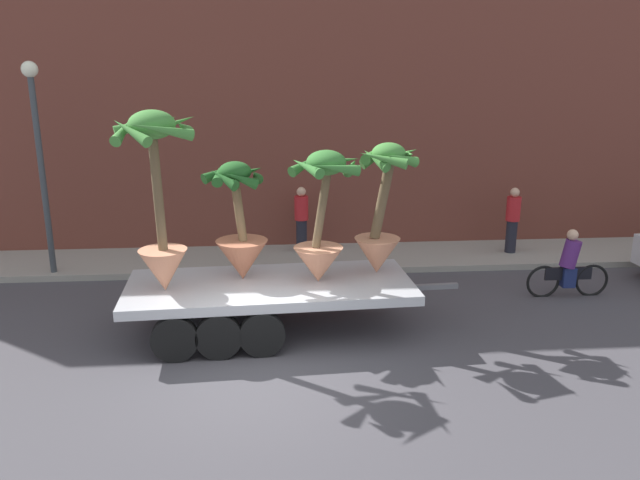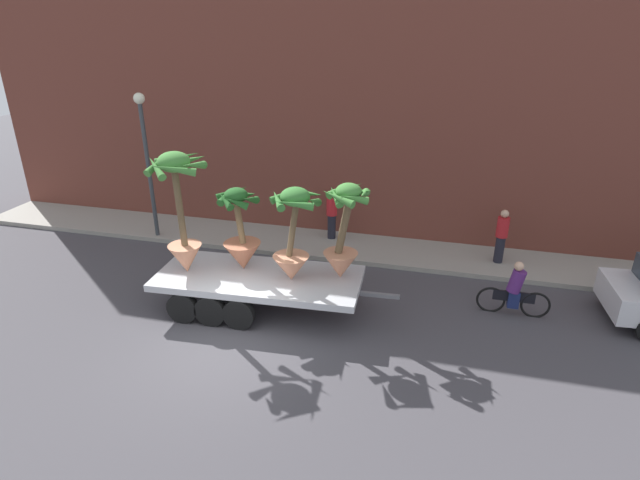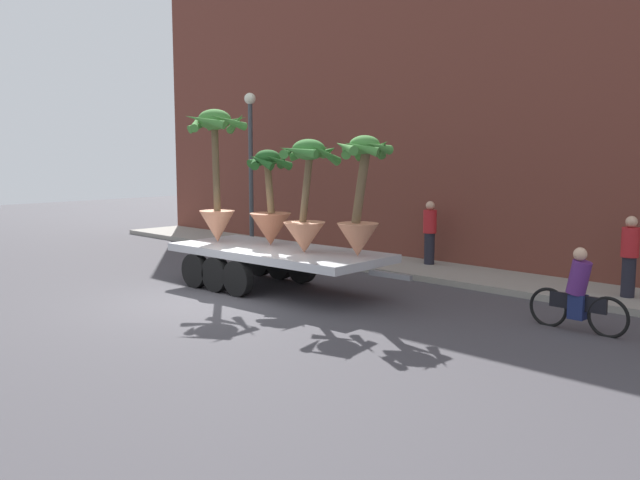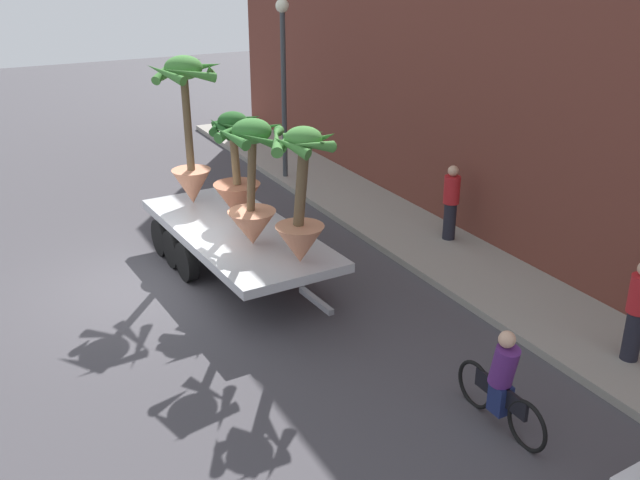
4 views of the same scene
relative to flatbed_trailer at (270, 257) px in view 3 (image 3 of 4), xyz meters
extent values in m
plane|color=#423F44|center=(0.09, -1.81, -0.75)|extent=(60.00, 60.00, 0.00)
cube|color=gray|center=(0.09, 4.29, -0.68)|extent=(24.00, 2.20, 0.15)
cube|color=brown|center=(0.09, 5.99, 3.79)|extent=(24.00, 1.20, 9.09)
cube|color=#B7BABF|center=(0.26, 0.01, 0.14)|extent=(5.43, 2.52, 0.18)
cylinder|color=black|center=(-1.50, 0.95, -0.35)|extent=(0.81, 0.26, 0.80)
cylinder|color=black|center=(-1.38, -1.11, -0.35)|extent=(0.81, 0.26, 0.80)
cylinder|color=black|center=(-0.75, 0.99, -0.35)|extent=(0.81, 0.26, 0.80)
cylinder|color=black|center=(-0.64, -1.07, -0.35)|extent=(0.81, 0.26, 0.80)
cylinder|color=black|center=(-0.01, 1.03, -0.35)|extent=(0.81, 0.26, 0.80)
cylinder|color=black|center=(0.11, -1.03, -0.35)|extent=(0.81, 0.26, 0.80)
cube|color=slate|center=(3.41, 0.19, -0.01)|extent=(1.00, 0.16, 0.10)
cone|color=tan|center=(1.16, -0.01, 0.57)|extent=(0.92, 0.92, 0.67)
cylinder|color=brown|center=(1.23, -0.01, 1.69)|extent=(0.39, 0.16, 1.58)
ellipsoid|color=#387A33|center=(1.31, -0.01, 2.47)|extent=(0.72, 0.72, 0.45)
cone|color=#387A33|center=(1.76, 0.00, 2.40)|extent=(0.23, 0.93, 0.53)
cone|color=#387A33|center=(1.53, 0.38, 2.44)|extent=(0.90, 0.63, 0.34)
cone|color=#387A33|center=(1.00, 0.31, 2.42)|extent=(0.80, 0.77, 0.43)
cone|color=#387A33|center=(0.93, -0.23, 2.44)|extent=(0.62, 0.86, 0.34)
cone|color=#387A33|center=(1.42, -0.45, 2.44)|extent=(0.94, 0.43, 0.33)
cone|color=tan|center=(-1.63, -0.27, 0.61)|extent=(0.86, 0.86, 0.77)
cylinder|color=brown|center=(-1.64, -0.27, 2.10)|extent=(0.22, 0.17, 2.20)
ellipsoid|color=#428438|center=(-1.66, -0.27, 3.19)|extent=(0.79, 0.79, 0.50)
cone|color=#428438|center=(-1.14, -0.29, 3.14)|extent=(0.23, 1.07, 0.44)
cone|color=#428438|center=(-1.47, 0.23, 3.13)|extent=(1.09, 0.58, 0.53)
cone|color=#428438|center=(-1.85, 0.24, 3.15)|extent=(1.12, 0.58, 0.41)
cone|color=#428438|center=(-2.12, -0.19, 3.12)|extent=(0.36, 0.98, 0.52)
cone|color=#428438|center=(-1.95, -0.61, 3.12)|extent=(0.81, 0.74, 0.49)
cone|color=#428438|center=(-1.42, -0.74, 3.15)|extent=(1.03, 0.66, 0.42)
cone|color=tan|center=(2.34, 0.42, 0.58)|extent=(0.89, 0.89, 0.70)
cylinder|color=brown|center=(2.43, 0.42, 1.75)|extent=(0.48, 0.19, 1.64)
ellipsoid|color=#428438|center=(2.51, 0.42, 2.57)|extent=(0.64, 0.64, 0.40)
cone|color=#428438|center=(2.88, 0.43, 2.53)|extent=(0.21, 0.76, 0.33)
cone|color=#428438|center=(2.78, 0.70, 2.49)|extent=(0.71, 0.70, 0.46)
cone|color=#428438|center=(2.40, 0.80, 2.48)|extent=(0.82, 0.42, 0.51)
cone|color=#428438|center=(2.21, 0.58, 2.53)|extent=(0.50, 0.72, 0.32)
cone|color=#428438|center=(2.23, 0.24, 2.49)|extent=(0.55, 0.70, 0.44)
cone|color=#428438|center=(2.34, 0.01, 2.53)|extent=(0.92, 0.55, 0.36)
cone|color=#428438|center=(2.69, 0.10, 2.51)|extent=(0.75, 0.54, 0.38)
cone|color=#B26647|center=(-0.25, 0.25, 0.61)|extent=(0.98, 0.98, 0.76)
cylinder|color=brown|center=(-0.29, 0.25, 1.64)|extent=(0.30, 0.16, 1.31)
ellipsoid|color=#235B23|center=(-0.33, 0.25, 2.29)|extent=(0.60, 0.60, 0.37)
cone|color=#235B23|center=(0.05, 0.22, 2.22)|extent=(0.27, 0.80, 0.45)
cone|color=#235B23|center=(-0.13, 0.55, 2.22)|extent=(0.72, 0.58, 0.41)
cone|color=#235B23|center=(-0.59, 0.58, 2.24)|extent=(0.80, 0.68, 0.39)
cone|color=#235B23|center=(-0.64, 0.25, 2.23)|extent=(0.21, 0.65, 0.36)
cone|color=#235B23|center=(-0.53, 0.01, 2.21)|extent=(0.63, 0.56, 0.42)
cone|color=#235B23|center=(-0.23, -0.05, 2.21)|extent=(0.69, 0.41, 0.43)
torus|color=black|center=(7.28, 1.38, -0.41)|extent=(0.74, 0.06, 0.74)
torus|color=black|center=(6.18, 1.38, -0.41)|extent=(0.74, 0.06, 0.74)
cube|color=black|center=(6.73, 1.38, -0.23)|extent=(1.04, 0.06, 0.28)
cylinder|color=#51236B|center=(6.73, 1.38, 0.22)|extent=(0.44, 0.34, 0.65)
sphere|color=tan|center=(6.73, 1.38, 0.64)|extent=(0.24, 0.24, 0.24)
cube|color=navy|center=(6.73, 1.38, -0.31)|extent=(0.28, 0.24, 0.44)
cylinder|color=black|center=(1.08, 4.76, -0.18)|extent=(0.28, 0.28, 0.85)
cylinder|color=red|center=(1.08, 4.76, 0.56)|extent=(0.36, 0.36, 0.62)
sphere|color=tan|center=(1.08, 4.76, 0.99)|extent=(0.24, 0.24, 0.24)
cylinder|color=black|center=(6.53, 4.24, -0.18)|extent=(0.28, 0.28, 0.85)
cylinder|color=red|center=(6.53, 4.24, 0.56)|extent=(0.36, 0.36, 0.62)
sphere|color=tan|center=(6.53, 4.24, 0.99)|extent=(0.24, 0.24, 0.24)
cylinder|color=#383D42|center=(-4.87, 3.49, 1.65)|extent=(0.14, 0.14, 4.50)
sphere|color=#EAEACC|center=(-4.87, 3.49, 4.05)|extent=(0.36, 0.36, 0.36)
camera|label=1|loc=(0.32, -11.17, 4.21)|focal=35.44mm
camera|label=2|loc=(4.78, -11.00, 6.36)|focal=28.66mm
camera|label=3|loc=(11.86, -10.34, 2.45)|focal=38.47mm
camera|label=4|loc=(13.03, -4.78, 5.61)|focal=40.38mm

